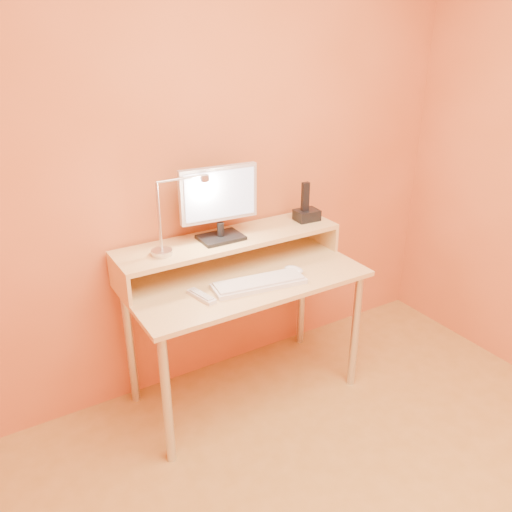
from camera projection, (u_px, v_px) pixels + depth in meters
wall_back at (212, 159)px, 2.64m from camera, size 3.00×0.04×2.50m
desk_leg_fl at (167, 401)px, 2.31m from camera, size 0.04×0.04×0.69m
desk_leg_fr at (355, 331)px, 2.83m from camera, size 0.04×0.04×0.69m
desk_leg_bl at (130, 346)px, 2.70m from camera, size 0.04×0.04×0.69m
desk_leg_br at (302, 294)px, 3.22m from camera, size 0.04×0.04×0.69m
desk_lower at (245, 278)px, 2.62m from camera, size 1.20×0.60×0.02m
shelf_riser_left at (119, 280)px, 2.42m from camera, size 0.02×0.30×0.14m
shelf_riser_right at (320, 232)px, 2.98m from camera, size 0.02×0.30×0.14m
desk_shelf at (230, 239)px, 2.67m from camera, size 1.20×0.30×0.02m
monitor_foot at (221, 238)px, 2.64m from camera, size 0.22×0.16×0.02m
monitor_neck at (221, 229)px, 2.62m from camera, size 0.04×0.04×0.07m
monitor_panel at (219, 194)px, 2.55m from camera, size 0.40×0.07×0.27m
monitor_back at (216, 193)px, 2.57m from camera, size 0.36×0.04×0.23m
monitor_screen at (220, 195)px, 2.54m from camera, size 0.36×0.03×0.24m
lamp_base at (162, 252)px, 2.46m from camera, size 0.10×0.10×0.02m
lamp_post at (159, 217)px, 2.38m from camera, size 0.01×0.01×0.33m
lamp_arm at (181, 179)px, 2.37m from camera, size 0.24×0.01×0.01m
lamp_head at (205, 178)px, 2.43m from camera, size 0.04×0.04×0.03m
lamp_bulb at (205, 181)px, 2.44m from camera, size 0.03×0.03×0.00m
phone_dock at (307, 215)px, 2.88m from camera, size 0.14×0.11×0.06m
phone_handset at (305, 197)px, 2.83m from camera, size 0.04×0.03×0.16m
phone_led at (319, 216)px, 2.86m from camera, size 0.01×0.00×0.04m
keyboard at (259, 284)px, 2.51m from camera, size 0.47×0.21×0.02m
mouse at (294, 270)px, 2.64m from camera, size 0.10×0.12×0.04m
remote_control at (201, 296)px, 2.40m from camera, size 0.08×0.18×0.02m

